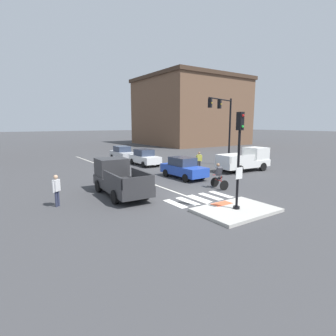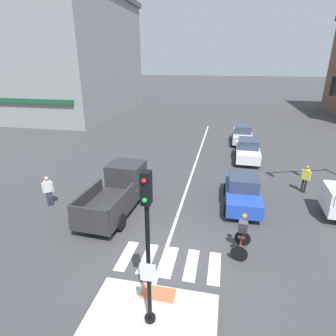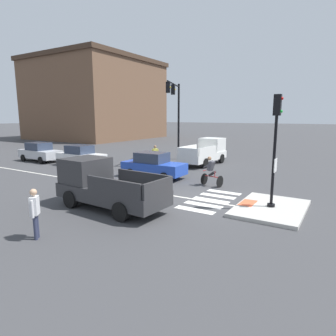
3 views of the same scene
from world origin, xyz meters
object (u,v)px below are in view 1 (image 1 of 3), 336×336
at_px(signal_pole, 239,152).
at_px(traffic_light_mast, 224,119).
at_px(car_white_eastbound_far, 144,157).
at_px(pickup_truck_white_cross_right, 247,160).
at_px(pickup_truck_charcoal_westbound_near, 118,178).
at_px(pedestrian_waiting_far_side, 199,159).
at_px(car_blue_eastbound_mid, 183,168).
at_px(pedestrian_at_curb_left, 56,188).
at_px(cyclist, 219,176).
at_px(car_silver_eastbound_distant, 122,153).

height_order(signal_pole, traffic_light_mast, traffic_light_mast).
xyz_separation_m(car_white_eastbound_far, pickup_truck_white_cross_right, (6.18, -8.07, 0.17)).
xyz_separation_m(pickup_truck_charcoal_westbound_near, pedestrian_waiting_far_side, (9.84, 3.96, 0.00)).
height_order(signal_pole, pedestrian_waiting_far_side, signal_pole).
height_order(car_blue_eastbound_mid, pedestrian_at_curb_left, pedestrian_at_curb_left).
height_order(traffic_light_mast, cyclist, traffic_light_mast).
bearing_deg(pedestrian_waiting_far_side, pedestrian_at_curb_left, -161.57).
distance_m(car_white_eastbound_far, pickup_truck_white_cross_right, 10.17).
bearing_deg(car_silver_eastbound_distant, pedestrian_at_curb_left, -125.38).
distance_m(car_white_eastbound_far, pedestrian_at_curb_left, 14.37).
bearing_deg(cyclist, pickup_truck_white_cross_right, 26.56).
relative_size(car_white_eastbound_far, pickup_truck_charcoal_westbound_near, 0.80).
relative_size(pickup_truck_charcoal_westbound_near, cyclist, 3.09).
distance_m(pickup_truck_charcoal_westbound_near, pedestrian_waiting_far_side, 10.61).
bearing_deg(cyclist, pickup_truck_charcoal_westbound_near, 158.24).
height_order(car_white_eastbound_far, pedestrian_at_curb_left, pedestrian_at_curb_left).
height_order(cyclist, pedestrian_waiting_far_side, cyclist).
xyz_separation_m(traffic_light_mast, pickup_truck_charcoal_westbound_near, (-12.86, -3.86, -3.67)).
height_order(car_silver_eastbound_distant, pedestrian_waiting_far_side, pedestrian_waiting_far_side).
height_order(signal_pole, car_silver_eastbound_distant, signal_pole).
bearing_deg(car_silver_eastbound_distant, signal_pole, -99.24).
distance_m(traffic_light_mast, car_silver_eastbound_distant, 12.52).
height_order(signal_pole, cyclist, signal_pole).
xyz_separation_m(car_white_eastbound_far, pedestrian_at_curb_left, (-10.60, -9.70, 0.17)).
bearing_deg(car_silver_eastbound_distant, cyclist, -92.22).
bearing_deg(car_silver_eastbound_distant, pickup_truck_white_cross_right, -63.81).
distance_m(signal_pole, pedestrian_at_curb_left, 9.36).
bearing_deg(car_blue_eastbound_mid, traffic_light_mast, 18.41).
bearing_deg(car_blue_eastbound_mid, signal_pole, -109.57).
height_order(traffic_light_mast, pedestrian_at_curb_left, traffic_light_mast).
bearing_deg(pedestrian_at_curb_left, car_white_eastbound_far, 42.47).
bearing_deg(pickup_truck_white_cross_right, signal_pole, -142.56).
distance_m(car_silver_eastbound_distant, pedestrian_at_curb_left, 17.94).
relative_size(car_silver_eastbound_distant, pedestrian_waiting_far_side, 2.48).
relative_size(pickup_truck_charcoal_westbound_near, pedestrian_waiting_far_side, 3.11).
height_order(pedestrian_at_curb_left, pedestrian_waiting_far_side, same).
bearing_deg(cyclist, car_blue_eastbound_mid, 87.70).
relative_size(pickup_truck_white_cross_right, cyclist, 3.09).
xyz_separation_m(car_blue_eastbound_mid, pedestrian_at_curb_left, (-9.91, -2.21, 0.17)).
distance_m(traffic_light_mast, cyclist, 9.99).
height_order(signal_pole, car_blue_eastbound_mid, signal_pole).
bearing_deg(pickup_truck_charcoal_westbound_near, traffic_light_mast, 16.72).
height_order(signal_pole, pickup_truck_white_cross_right, signal_pole).
bearing_deg(pickup_truck_charcoal_westbound_near, signal_pole, -61.86).
xyz_separation_m(pickup_truck_white_cross_right, pedestrian_waiting_far_side, (-3.28, 2.87, 0.00)).
distance_m(car_silver_eastbound_distant, pedestrian_waiting_far_side, 10.60).
xyz_separation_m(car_blue_eastbound_mid, pedestrian_waiting_far_side, (3.59, 2.29, 0.17)).
relative_size(car_silver_eastbound_distant, car_white_eastbound_far, 1.00).
height_order(car_blue_eastbound_mid, car_silver_eastbound_distant, same).
height_order(cyclist, pedestrian_at_curb_left, cyclist).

